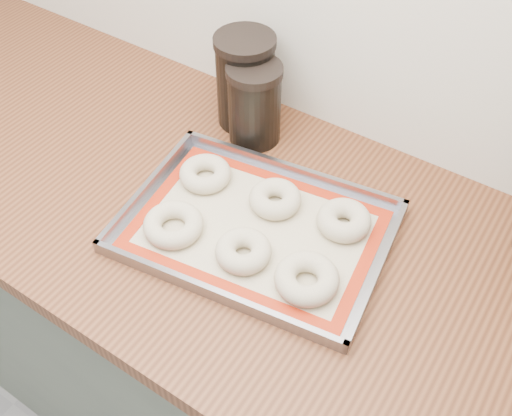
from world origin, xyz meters
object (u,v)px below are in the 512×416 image
Objects in this scene: bagel_front_mid at (243,251)px; bagel_back_mid at (275,199)px; baking_tray at (256,228)px; bagel_front_left at (173,225)px; bagel_back_left at (205,174)px; canister_mid at (254,103)px; canister_left at (245,81)px; bagel_front_right at (307,279)px; bagel_back_right at (344,220)px.

bagel_front_mid is 0.13m from bagel_back_mid.
bagel_front_mid is at bearing -74.79° from baking_tray.
bagel_front_left is 1.11× the size of bagel_front_mid.
bagel_back_left is (-0.17, 0.12, -0.00)m from bagel_front_mid.
bagel_back_left is at bearing 145.36° from bagel_front_mid.
canister_mid reaches higher than bagel_back_left.
bagel_front_left is 0.31m from canister_mid.
baking_tray is 0.07m from bagel_front_mid.
canister_left is (-0.19, 0.18, 0.08)m from bagel_back_mid.
canister_left reaches higher than bagel_front_left.
baking_tray is 5.23× the size of bagel_back_mid.
bagel_front_right is 0.31m from bagel_back_left.
bagel_front_right is 0.15m from bagel_back_right.
bagel_back_right is (0.13, 0.02, 0.00)m from bagel_back_mid.
bagel_back_right is at bearing -24.39° from canister_mid.
bagel_front_mid is (0.14, 0.02, 0.00)m from bagel_front_left.
bagel_back_left is 0.15m from bagel_back_mid.
bagel_back_mid is (-0.02, 0.13, 0.00)m from bagel_front_mid.
bagel_front_mid reaches higher than baking_tray.
canister_left reaches higher than bagel_back_left.
bagel_front_mid is at bearing -175.47° from bagel_front_right.
bagel_back_right is at bearing 35.38° from bagel_front_left.
bagel_back_mid is at bearing -170.26° from bagel_back_right.
canister_mid reaches higher than baking_tray.
baking_tray is at bearing -55.67° from canister_mid.
baking_tray is 5.08× the size of bagel_back_left.
bagel_front_left is at bearing -76.87° from bagel_back_left.
bagel_front_mid is 0.12m from bagel_front_right.
bagel_front_right is 1.08× the size of bagel_back_left.
canister_left is at bearing 102.56° from bagel_front_left.
baking_tray is at bearing -52.42° from canister_left.
baking_tray is 2.95× the size of canister_mid.
bagel_back_mid is at bearing 138.39° from bagel_front_right.
bagel_front_left is 0.26m from bagel_front_right.
bagel_front_mid is 1.00× the size of bagel_back_mid.
baking_tray is 4.70× the size of bagel_front_right.
bagel_front_mid and bagel_front_right have the same top height.
bagel_front_mid is (0.02, -0.06, 0.02)m from baking_tray.
bagel_front_right is at bearing 6.32° from bagel_front_left.
bagel_front_mid is 0.49× the size of canister_left.
canister_mid reaches higher than bagel_back_mid.
bagel_back_right is 0.37m from canister_left.
bagel_back_mid is 0.28m from canister_left.
canister_mid reaches higher than bagel_back_right.
bagel_front_left is at bearing -144.62° from bagel_back_right.
bagel_front_right is at bearing -42.98° from canister_left.
bagel_front_right is 0.63× the size of canister_mid.
canister_left is 0.06m from canister_mid.
canister_left is (-0.32, 0.16, 0.08)m from bagel_back_right.
bagel_back_mid reaches higher than bagel_back_left.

